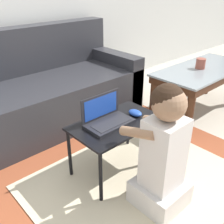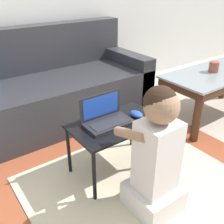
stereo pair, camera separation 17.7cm
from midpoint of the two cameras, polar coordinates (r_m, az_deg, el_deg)
name	(u,v)px [view 1 (the left image)]	position (r m, az deg, el deg)	size (l,w,h in m)	color
ground_plane	(133,179)	(1.90, 1.86, -14.53)	(16.00, 16.00, 0.00)	beige
area_rug	(137,182)	(1.87, 2.71, -15.16)	(1.91, 1.57, 0.01)	#9E4C2D
couch	(37,94)	(2.55, -17.96, 3.68)	(1.93, 0.81, 0.86)	#2D2D33
coffee_table	(203,75)	(2.74, 17.43, 7.62)	(1.11, 0.51, 0.47)	gray
laptop_desk	(117,128)	(1.78, -1.82, -3.63)	(0.62, 0.38, 0.39)	black
laptop	(107,119)	(1.73, -3.92, -1.66)	(0.32, 0.18, 0.19)	#232328
computer_mouse	(135,113)	(1.84, 2.35, -0.27)	(0.07, 0.11, 0.04)	#234CB2
person_seated	(163,153)	(1.51, 7.70, -8.99)	(0.28, 0.39, 0.80)	silver
cup_on_table	(201,64)	(2.67, 16.94, 10.02)	(0.09, 0.09, 0.10)	#994C3D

